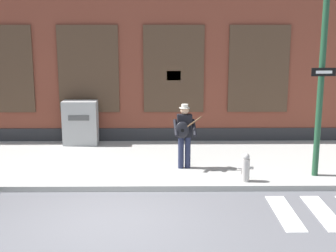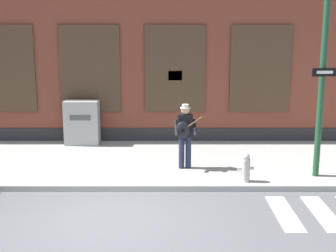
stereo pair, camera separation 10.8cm
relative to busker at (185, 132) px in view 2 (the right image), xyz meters
The scene contains 6 objects.
ground_plane 3.54m from the busker, 117.46° to the right, with size 160.00×160.00×0.00m, color #56565B.
sidewalk 2.03m from the busker, 152.85° to the left, with size 28.00×4.43×0.13m.
building_backdrop 5.93m from the busker, 107.25° to the left, with size 28.00×4.06×7.76m.
busker is the anchor object (origin of this frame).
utility_box 4.06m from the busker, 140.80° to the left, with size 1.07×0.56×1.39m.
fire_hydrant 1.89m from the busker, 36.73° to the right, with size 0.38×0.20×0.70m.
Camera 2 is at (1.12, -8.81, 3.82)m, focal length 50.00 mm.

